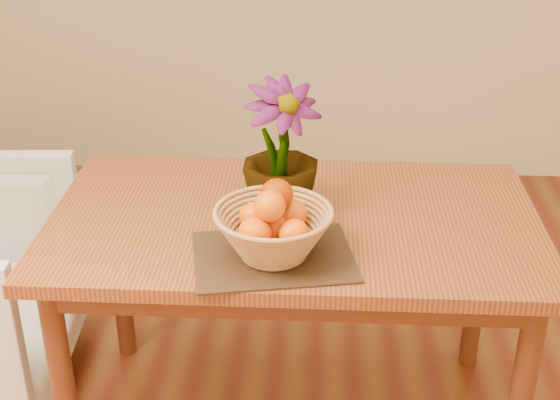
{
  "coord_description": "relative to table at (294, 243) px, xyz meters",
  "views": [
    {
      "loc": [
        0.07,
        -1.66,
        1.8
      ],
      "look_at": [
        -0.03,
        0.1,
        0.9
      ],
      "focal_mm": 50.0,
      "sensor_mm": 36.0,
      "label": 1
    }
  ],
  "objects": [
    {
      "name": "table",
      "position": [
        0.0,
        0.0,
        0.0
      ],
      "size": [
        1.4,
        0.8,
        0.75
      ],
      "color": "brown",
      "rests_on": "floor"
    },
    {
      "name": "orange_pile",
      "position": [
        -0.04,
        -0.23,
        0.21
      ],
      "size": [
        0.18,
        0.19,
        0.15
      ],
      "rotation": [
        0.0,
        0.0,
        0.29
      ],
      "color": "#DB5303",
      "rests_on": "wicker_basket"
    },
    {
      "name": "potted_plant",
      "position": [
        -0.04,
        0.01,
        0.28
      ],
      "size": [
        0.3,
        0.3,
        0.39
      ],
      "primitive_type": "imported",
      "rotation": [
        0.0,
        0.0,
        0.49
      ],
      "color": "#184B15",
      "rests_on": "table"
    },
    {
      "name": "placemat",
      "position": [
        -0.04,
        -0.23,
        0.09
      ],
      "size": [
        0.46,
        0.38,
        0.01
      ],
      "primitive_type": "cube",
      "rotation": [
        0.0,
        0.0,
        0.19
      ],
      "color": "#332012",
      "rests_on": "table"
    },
    {
      "name": "wicker_basket",
      "position": [
        -0.04,
        -0.23,
        0.16
      ],
      "size": [
        0.31,
        0.31,
        0.13
      ],
      "color": "#AA7147",
      "rests_on": "placemat"
    }
  ]
}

